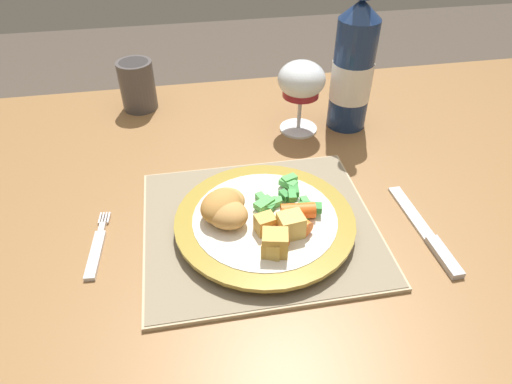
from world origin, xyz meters
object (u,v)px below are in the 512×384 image
(dinner_plate, at_px, (265,222))
(fork, at_px, (97,249))
(dining_table, at_px, (234,249))
(wine_glass, at_px, (301,83))
(bottle, at_px, (353,67))
(table_knife, at_px, (429,236))
(drinking_cup, at_px, (137,84))

(dinner_plate, relative_size, fork, 1.96)
(dining_table, bearing_deg, wine_glass, 52.71)
(wine_glass, bearing_deg, bottle, 2.04)
(table_knife, xyz_separation_m, drinking_cup, (-0.39, 0.44, 0.05))
(wine_glass, height_order, bottle, bottle)
(table_knife, distance_m, drinking_cup, 0.59)
(dining_table, bearing_deg, drinking_cup, 112.39)
(wine_glass, bearing_deg, drinking_cup, 154.66)
(fork, relative_size, drinking_cup, 1.32)
(table_knife, xyz_separation_m, bottle, (-0.01, 0.31, 0.11))
(dining_table, height_order, dinner_plate, dinner_plate)
(bottle, distance_m, drinking_cup, 0.40)
(wine_glass, bearing_deg, fork, -143.44)
(fork, distance_m, table_knife, 0.45)
(fork, height_order, bottle, bottle)
(dinner_plate, xyz_separation_m, table_knife, (0.22, -0.05, -0.01))
(bottle, height_order, drinking_cup, bottle)
(dining_table, xyz_separation_m, dinner_plate, (0.04, -0.06, 0.10))
(dining_table, xyz_separation_m, bottle, (0.24, 0.20, 0.20))
(bottle, bearing_deg, drinking_cup, 160.70)
(fork, xyz_separation_m, drinking_cup, (0.05, 0.39, 0.05))
(fork, bearing_deg, wine_glass, 36.56)
(fork, height_order, wine_glass, wine_glass)
(table_knife, bearing_deg, drinking_cup, 131.58)
(dinner_plate, distance_m, wine_glass, 0.29)
(table_knife, xyz_separation_m, wine_glass, (-0.10, 0.31, 0.09))
(dinner_plate, bearing_deg, bottle, 51.57)
(fork, relative_size, table_knife, 0.68)
(table_knife, bearing_deg, fork, 172.89)
(dining_table, distance_m, wine_glass, 0.30)
(bottle, bearing_deg, table_knife, -87.46)
(bottle, bearing_deg, fork, -149.41)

